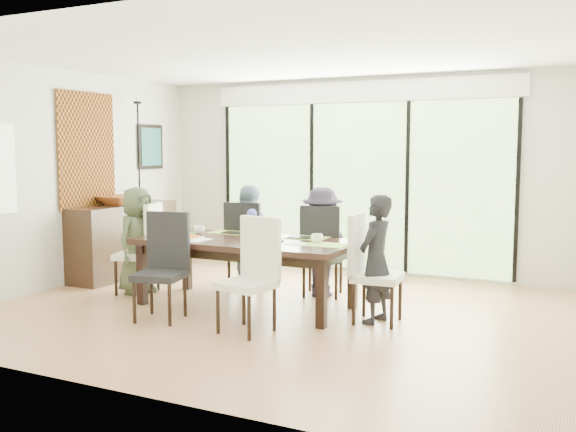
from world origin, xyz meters
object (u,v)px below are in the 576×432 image
at_px(laptop, 176,235).
at_px(person_far_right, 322,242).
at_px(chair_far_right, 323,250).
at_px(person_right_end, 376,259).
at_px(chair_near_right, 246,275).
at_px(person_far_left, 248,237).
at_px(cup_a, 200,230).
at_px(chair_near_left, 160,267).
at_px(chair_far_left, 248,244).
at_px(vase, 252,234).
at_px(sideboard, 124,240).
at_px(bowl, 118,200).
at_px(cup_b, 253,237).
at_px(chair_left_end, 137,248).
at_px(table_top, 246,242).
at_px(cup_c, 317,238).
at_px(person_left_end, 138,240).
at_px(chair_right_end, 378,269).

bearing_deg(laptop, person_far_right, 15.45).
xyz_separation_m(chair_far_right, person_right_end, (0.93, -0.85, 0.09)).
xyz_separation_m(chair_near_right, laptop, (-1.35, 0.77, 0.21)).
height_order(person_far_left, person_far_right, same).
xyz_separation_m(person_right_end, cup_a, (-2.18, 0.15, 0.15)).
bearing_deg(person_far_right, chair_far_right, -99.72).
bearing_deg(person_right_end, chair_near_left, -57.69).
bearing_deg(chair_far_left, vase, 112.44).
relative_size(sideboard, bowl, 3.36).
relative_size(chair_near_right, cup_b, 11.00).
relative_size(person_right_end, person_far_right, 1.00).
relative_size(chair_far_left, person_far_right, 0.85).
bearing_deg(cup_a, cup_b, -16.39).
bearing_deg(chair_far_right, cup_a, 15.89).
bearing_deg(chair_left_end, table_top, 73.47).
xyz_separation_m(cup_a, sideboard, (-1.64, 0.62, -0.30)).
bearing_deg(cup_b, vase, 123.69).
height_order(chair_far_right, cup_c, chair_far_right).
height_order(person_far_right, sideboard, person_far_right).
bearing_deg(cup_b, person_far_right, 66.73).
bearing_deg(person_left_end, chair_left_end, 91.27).
xyz_separation_m(chair_right_end, laptop, (-2.35, -0.10, 0.21)).
distance_m(chair_left_end, cup_a, 0.85).
distance_m(chair_far_right, cup_b, 1.06).
height_order(person_right_end, bowl, person_right_end).
height_order(person_left_end, person_far_left, same).
relative_size(chair_far_right, cup_b, 11.00).
bearing_deg(person_far_right, sideboard, -8.45).
distance_m(table_top, sideboard, 2.47).
bearing_deg(person_right_end, cup_c, -89.78).
bearing_deg(cup_c, sideboard, 168.04).
bearing_deg(table_top, sideboard, 161.90).
xyz_separation_m(chair_right_end, vase, (-1.45, 0.05, 0.26)).
bearing_deg(cup_b, chair_far_left, 122.28).
height_order(chair_near_left, person_far_right, person_far_right).
distance_m(vase, cup_a, 0.76).
relative_size(table_top, person_left_end, 1.86).
height_order(cup_c, bowl, bowl).
bearing_deg(chair_near_right, person_left_end, 166.23).
distance_m(person_left_end, sideboard, 1.16).
xyz_separation_m(chair_right_end, cup_a, (-2.20, 0.15, 0.25)).
bearing_deg(bowl, cup_c, -10.20).
bearing_deg(chair_far_right, chair_near_left, 45.24).
bearing_deg(chair_right_end, chair_far_left, 62.39).
height_order(person_far_left, bowl, person_far_left).
bearing_deg(person_right_end, chair_near_right, -39.82).
distance_m(chair_left_end, person_right_end, 2.98).
height_order(person_far_left, cup_c, person_far_left).
height_order(person_right_end, cup_b, person_right_end).
relative_size(person_left_end, person_far_right, 1.00).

